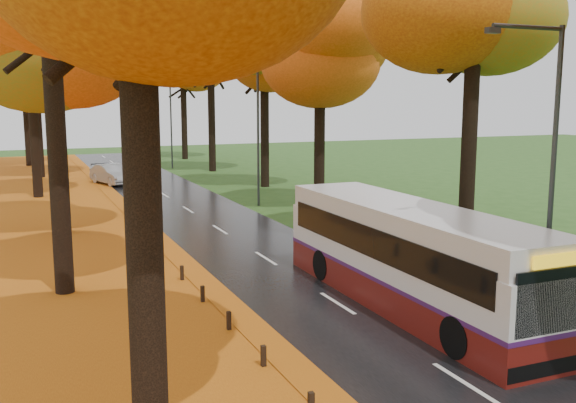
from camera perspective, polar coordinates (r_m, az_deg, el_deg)
road at (r=31.46m, az=-6.60°, el=-2.20°), size 6.50×90.00×0.04m
centre_line at (r=31.45m, az=-6.60°, el=-2.16°), size 0.12×90.00×0.01m
leaf_verge at (r=30.23m, az=-23.20°, el=-3.37°), size 12.00×90.00×0.02m
leaf_drift at (r=30.75m, az=-12.06°, el=-2.56°), size 0.90×90.00×0.01m
trees_left at (r=31.87m, az=-20.95°, el=14.61°), size 9.20×74.00×13.88m
trees_right at (r=35.47m, az=3.76°, el=14.81°), size 9.30×74.20×13.96m
streetlamp_near at (r=17.92m, az=22.00°, el=3.82°), size 2.45×0.18×8.00m
streetlamp_mid at (r=36.87m, az=-3.05°, el=6.86°), size 2.45×0.18×8.00m
streetlamp_far at (r=58.01m, az=-10.62°, el=7.54°), size 2.45×0.18×8.00m
bus at (r=19.43m, az=10.75°, el=-4.59°), size 2.66×11.41×3.00m
car_white at (r=35.66m, az=-12.58°, el=0.13°), size 2.71×4.33×1.37m
car_silver at (r=48.04m, az=-15.39°, el=2.35°), size 2.77×4.70×1.46m
car_dark at (r=50.58m, az=-15.73°, el=2.49°), size 2.34×4.26×1.17m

